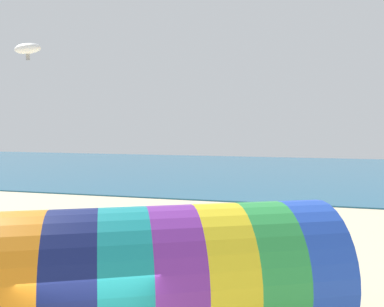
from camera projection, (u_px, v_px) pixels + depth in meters
The scene contains 4 objects.
sea at pixel (268, 171), 49.00m from camera, with size 120.00×40.00×0.10m, color #236084.
giant_inflatable_tube at pixel (172, 279), 10.37m from camera, with size 8.70×6.69×3.56m.
kite_handler at pixel (336, 298), 11.56m from camera, with size 0.41×0.41×1.62m.
kite_white_parafoil at pixel (28, 49), 18.82m from camera, with size 1.55×0.87×0.83m.
Camera 1 is at (4.02, -7.82, 5.56)m, focal length 40.00 mm.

